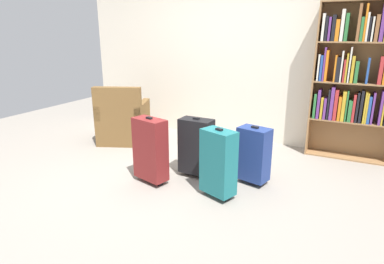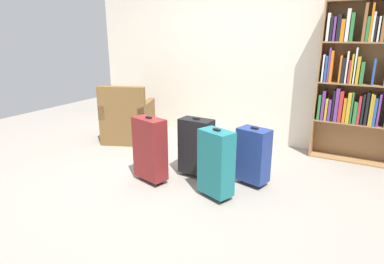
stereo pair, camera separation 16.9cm
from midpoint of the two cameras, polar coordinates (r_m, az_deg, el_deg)
name	(u,v)px [view 1 (the left image)]	position (r m, az deg, el deg)	size (l,w,h in m)	color
ground_plane	(168,181)	(3.86, -5.39, -8.53)	(8.94, 8.94, 0.00)	gray
back_wall	(231,56)	(5.26, 5.76, 12.97)	(5.11, 0.10, 2.60)	beige
bookshelf	(360,76)	(4.74, 26.20, 8.74)	(1.14, 0.28, 2.03)	olive
armchair	(123,122)	(5.25, -12.73, 1.73)	(0.91, 0.91, 0.90)	brown
mug	(153,147)	(4.86, -7.75, -2.55)	(0.12, 0.08, 0.10)	#1E7F4C
suitcase_black	(196,146)	(3.85, -0.53, -2.49)	(0.39, 0.22, 0.72)	black
suitcase_teal	(218,162)	(3.36, 3.14, -5.27)	(0.40, 0.31, 0.74)	#19666B
suitcase_dark_red	(150,149)	(3.72, -8.53, -2.98)	(0.43, 0.29, 0.77)	maroon
suitcase_navy_blue	(253,154)	(3.73, 9.32, -3.80)	(0.38, 0.29, 0.67)	navy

